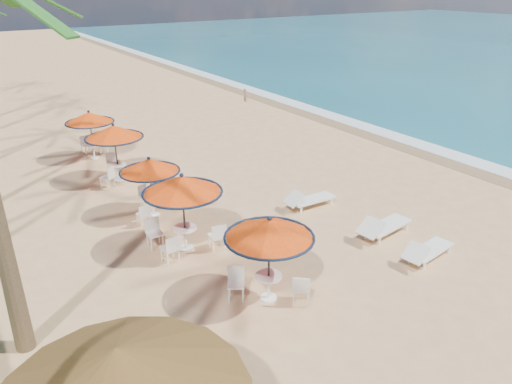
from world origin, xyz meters
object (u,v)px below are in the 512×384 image
station_0 (269,237)px  station_1 (182,195)px  lounger_mid (383,226)px  lounger_near (427,250)px  station_2 (149,171)px  lounger_far (308,199)px  palapa (119,374)px  station_3 (114,139)px  station_4 (91,123)px

station_0 → station_1: 3.63m
station_0 → lounger_mid: 5.34m
station_1 → lounger_near: size_ratio=1.22×
lounger_near → station_2: bearing=118.9°
lounger_far → palapa: bearing=-141.1°
lounger_mid → palapa: size_ratio=0.58×
lounger_near → lounger_mid: bearing=80.3°
station_3 → lounger_mid: size_ratio=1.08×
lounger_mid → lounger_far: bearing=93.9°
lounger_near → palapa: (-9.93, -2.26, 2.18)m
station_0 → station_3: bearing=92.9°
lounger_far → station_3: bearing=129.1°
station_3 → lounger_mid: station_3 is taller
station_0 → lounger_mid: bearing=9.0°
station_2 → lounger_far: station_2 is taller
station_1 → station_3: 6.73m
lounger_mid → station_1: bearing=146.3°
station_1 → palapa: 8.02m
station_1 → lounger_mid: size_ratio=1.12×
station_1 → station_3: station_1 is taller
station_2 → station_3: station_3 is taller
station_3 → palapa: (-4.37, -13.54, 0.72)m
lounger_mid → lounger_far: lounger_mid is taller
lounger_near → palapa: 10.41m
station_1 → lounger_near: 7.48m
station_4 → lounger_far: station_4 is taller
lounger_near → station_4: bearing=102.3°
station_0 → station_1: bearing=101.2°
station_0 → palapa: bearing=-146.4°
lounger_mid → lounger_far: 3.14m
station_1 → lounger_near: bearing=-38.4°
station_2 → lounger_far: size_ratio=1.08×
station_2 → lounger_far: 5.79m
station_0 → lounger_far: station_0 is taller
lounger_far → lounger_mid: bearing=-76.5°
station_2 → lounger_near: bearing=-52.6°
station_1 → station_2: bearing=88.2°
station_3 → station_4: 3.37m
station_4 → palapa: palapa is taller
lounger_mid → lounger_far: (-0.65, 3.07, -0.03)m
palapa → station_3: bearing=72.1°
station_1 → station_4: (0.21, 10.09, -0.17)m
lounger_far → palapa: 11.92m
station_2 → station_3: 3.88m
station_1 → palapa: (-4.19, -6.81, 0.67)m
station_2 → lounger_mid: 8.09m
lounger_far → palapa: (-9.31, -7.11, 2.18)m
lounger_mid → lounger_far: size_ratio=1.11×
palapa → station_4: bearing=75.4°
station_3 → station_4: station_3 is taller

